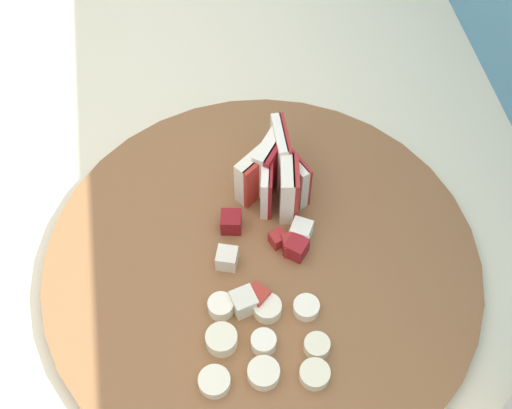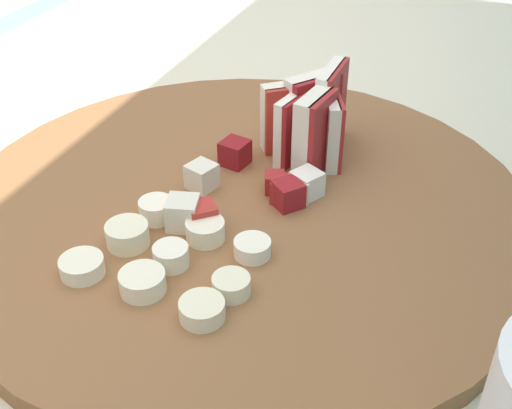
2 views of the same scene
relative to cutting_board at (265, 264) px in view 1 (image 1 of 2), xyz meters
name	(u,v)px [view 1 (image 1 of 2)]	position (x,y,z in m)	size (l,w,h in m)	color
cutting_board	(265,264)	(0.00, 0.00, 0.00)	(0.41, 0.41, 0.01)	brown
apple_wedge_fan	(278,172)	(-0.08, 0.03, 0.04)	(0.09, 0.07, 0.07)	#B22D23
apple_dice_pile	(269,255)	(0.00, 0.00, 0.02)	(0.11, 0.10, 0.02)	#EFE5CC
banana_slice_rows	(264,342)	(0.08, -0.02, 0.01)	(0.10, 0.11, 0.01)	white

